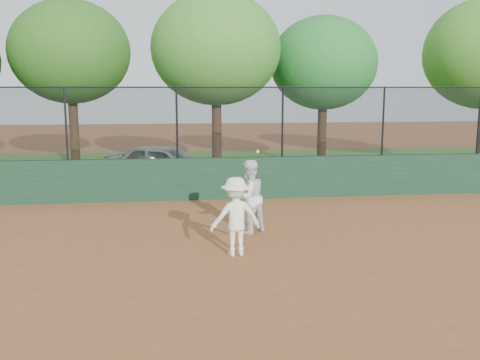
{
  "coord_description": "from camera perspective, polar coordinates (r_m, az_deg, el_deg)",
  "views": [
    {
      "loc": [
        -0.61,
        -9.05,
        3.15
      ],
      "look_at": [
        0.8,
        2.2,
        1.2
      ],
      "focal_mm": 40.0,
      "sensor_mm": 36.0,
      "label": 1
    }
  ],
  "objects": [
    {
      "name": "player_main",
      "position": [
        10.14,
        -0.47,
        -3.9
      ],
      "size": [
        1.05,
        0.71,
        2.05
      ],
      "color": "white",
      "rests_on": "ground"
    },
    {
      "name": "fence_assembly",
      "position": [
        15.08,
        -4.95,
        6.25
      ],
      "size": [
        26.0,
        0.06,
        2.0
      ],
      "color": "black",
      "rests_on": "back_wall"
    },
    {
      "name": "ground",
      "position": [
        9.6,
        -3.15,
        -9.41
      ],
      "size": [
        80.0,
        80.0,
        0.0
      ],
      "primitive_type": "plane",
      "color": "brown",
      "rests_on": "ground"
    },
    {
      "name": "grass_strip",
      "position": [
        21.29,
        -5.42,
        1.21
      ],
      "size": [
        36.0,
        12.0,
        0.01
      ],
      "primitive_type": "cube",
      "color": "#2B561B",
      "rests_on": "ground"
    },
    {
      "name": "parked_car",
      "position": [
        17.62,
        -7.93,
        1.61
      ],
      "size": [
        4.31,
        3.1,
        1.36
      ],
      "primitive_type": "imported",
      "rotation": [
        0.0,
        0.0,
        1.15
      ],
      "color": "#A8AEB1",
      "rests_on": "ground"
    },
    {
      "name": "tree_3",
      "position": [
        21.66,
        8.91,
        12.18
      ],
      "size": [
        4.22,
        3.84,
        5.95
      ],
      "color": "#392413",
      "rests_on": "ground"
    },
    {
      "name": "player_second",
      "position": [
        11.67,
        0.95,
        -1.8
      ],
      "size": [
        0.99,
        0.94,
        1.62
      ],
      "primitive_type": "imported",
      "rotation": [
        0.0,
        0.0,
        3.71
      ],
      "color": "white",
      "rests_on": "ground"
    },
    {
      "name": "tree_1",
      "position": [
        21.88,
        -17.67,
        12.87
      ],
      "size": [
        4.55,
        4.14,
        6.49
      ],
      "color": "#442F17",
      "rests_on": "ground"
    },
    {
      "name": "tree_2",
      "position": [
        19.55,
        -2.57,
        13.77
      ],
      "size": [
        4.63,
        4.21,
        6.53
      ],
      "color": "#482D19",
      "rests_on": "ground"
    },
    {
      "name": "back_wall",
      "position": [
        15.27,
        -4.75,
        0.11
      ],
      "size": [
        26.0,
        0.2,
        1.2
      ],
      "primitive_type": "cube",
      "color": "#1C3D26",
      "rests_on": "ground"
    }
  ]
}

